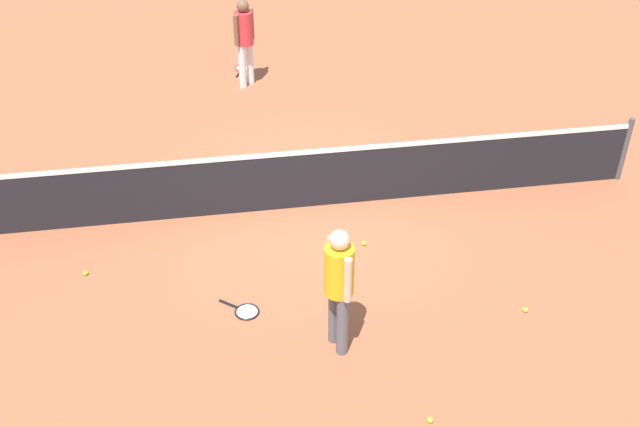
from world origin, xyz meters
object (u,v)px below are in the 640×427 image
object	(u,v)px
tennis_ball_by_net	(430,420)
tennis_ball_baseline	(86,273)
tennis_ball_midcourt	(364,243)
player_far_side	(244,36)
tennis_racket_far_player	(242,69)
tennis_ball_near_player	(526,310)
tennis_racket_near_player	(245,311)
player_near_side	(339,281)

from	to	relation	value
tennis_ball_by_net	tennis_ball_baseline	distance (m)	4.97
tennis_ball_midcourt	tennis_ball_baseline	world-z (taller)	same
player_far_side	tennis_ball_by_net	world-z (taller)	player_far_side
tennis_racket_far_player	tennis_ball_near_player	xyz separation A→B (m)	(2.98, -7.78, 0.02)
tennis_racket_far_player	player_far_side	bearing A→B (deg)	-86.61
tennis_ball_midcourt	tennis_racket_near_player	bearing A→B (deg)	-147.63
tennis_racket_near_player	tennis_ball_midcourt	xyz separation A→B (m)	(1.76, 1.11, 0.02)
player_far_side	tennis_racket_near_player	bearing A→B (deg)	-94.87
player_near_side	tennis_ball_midcourt	world-z (taller)	player_near_side
player_far_side	tennis_ball_baseline	distance (m)	6.10
player_near_side	tennis_ball_baseline	xyz separation A→B (m)	(-3.10, 1.83, -0.98)
tennis_racket_far_player	tennis_ball_by_net	bearing A→B (deg)	-81.96
tennis_ball_by_net	tennis_racket_far_player	bearing A→B (deg)	98.04
tennis_ball_baseline	tennis_racket_far_player	bearing A→B (deg)	67.48
tennis_racket_far_player	tennis_ball_by_net	size ratio (longest dim) A/B	9.17
tennis_racket_near_player	tennis_ball_baseline	bearing A→B (deg)	152.65
tennis_racket_far_player	tennis_ball_near_player	distance (m)	8.33
tennis_ball_by_net	tennis_ball_baseline	size ratio (longest dim) A/B	1.00
player_far_side	tennis_racket_near_player	size ratio (longest dim) A/B	3.03
player_far_side	tennis_racket_near_player	world-z (taller)	player_far_side
player_far_side	tennis_ball_baseline	world-z (taller)	player_far_side
player_far_side	tennis_racket_far_player	xyz separation A→B (m)	(-0.04, 0.73, -1.00)
player_near_side	tennis_ball_by_net	bearing A→B (deg)	-59.05
player_near_side	tennis_ball_midcourt	distance (m)	2.24
tennis_racket_near_player	tennis_ball_by_net	size ratio (longest dim) A/B	8.51
player_near_side	tennis_ball_by_net	distance (m)	1.80
player_near_side	tennis_ball_by_net	size ratio (longest dim) A/B	25.76
player_far_side	tennis_ball_midcourt	size ratio (longest dim) A/B	25.76
player_far_side	tennis_racket_near_player	xyz separation A→B (m)	(-0.55, -6.49, -1.00)
tennis_racket_near_player	tennis_ball_near_player	world-z (taller)	tennis_ball_near_player
tennis_ball_near_player	tennis_racket_near_player	bearing A→B (deg)	170.94
tennis_racket_far_player	tennis_ball_midcourt	world-z (taller)	tennis_ball_midcourt
tennis_racket_far_player	tennis_ball_midcourt	xyz separation A→B (m)	(1.25, -6.11, 0.02)
player_far_side	tennis_ball_midcourt	world-z (taller)	player_far_side
player_far_side	tennis_racket_far_player	bearing A→B (deg)	93.39
player_near_side	tennis_ball_by_net	world-z (taller)	player_near_side
player_far_side	tennis_ball_baseline	size ratio (longest dim) A/B	25.76
tennis_racket_far_player	tennis_ball_baseline	world-z (taller)	tennis_ball_baseline
player_near_side	player_far_side	size ratio (longest dim) A/B	1.00
player_far_side	tennis_ball_near_player	world-z (taller)	player_far_side
tennis_ball_near_player	tennis_ball_baseline	size ratio (longest dim) A/B	1.00
tennis_ball_near_player	tennis_ball_by_net	distance (m)	2.24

